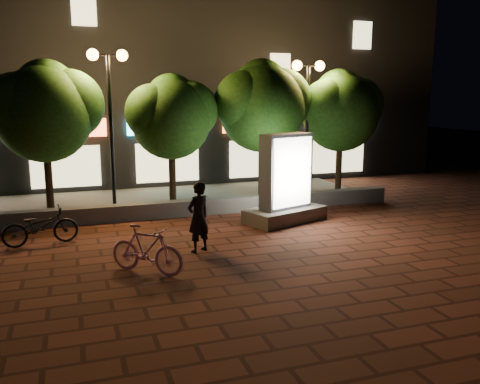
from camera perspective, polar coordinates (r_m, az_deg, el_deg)
name	(u,v)px	position (r m, az deg, el deg)	size (l,w,h in m)	color
ground	(196,254)	(12.42, -5.02, -7.04)	(80.00, 80.00, 0.00)	#5F2B1D
retaining_wall	(166,209)	(16.13, -8.42, -1.98)	(16.00, 0.45, 0.50)	#63615C
sidewalk	(154,201)	(18.59, -9.80, -0.97)	(16.00, 5.00, 0.08)	#63615C
building_block	(128,70)	(24.66, -12.65, 13.41)	(28.00, 8.12, 11.30)	black
tree_left	(45,108)	(16.97, -21.32, 8.93)	(3.60, 3.00, 4.89)	#312013
tree_mid	(172,114)	(17.28, -7.77, 8.83)	(3.24, 2.70, 4.50)	#312013
tree_right	(263,103)	(18.20, 2.63, 10.12)	(3.72, 3.10, 5.07)	#312013
tree_far_right	(341,108)	(19.59, 11.49, 9.39)	(3.48, 2.90, 4.76)	#312013
street_lamp_left	(109,89)	(16.74, -14.71, 11.29)	(1.26, 0.36, 5.18)	black
street_lamp_right	(308,94)	(18.62, 7.74, 11.06)	(1.26, 0.36, 4.98)	black
ad_kiosk	(285,186)	(15.36, 5.20, 0.65)	(2.77, 2.01, 2.71)	#63615C
scooter_pink	(147,250)	(11.10, -10.62, -6.47)	(0.51, 1.80, 1.08)	#F596C6
rider	(198,217)	(12.34, -4.76, -2.86)	(0.65, 0.42, 1.77)	black
scooter_parked	(40,226)	(13.97, -21.83, -3.65)	(0.66, 1.88, 0.99)	black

